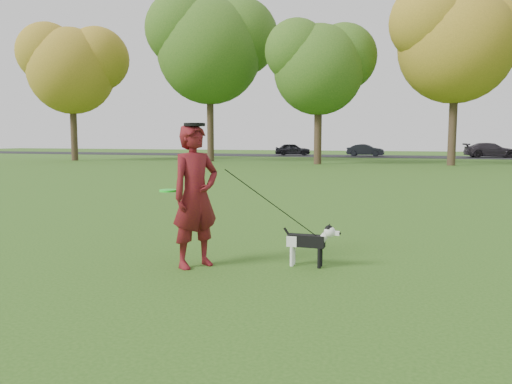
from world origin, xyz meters
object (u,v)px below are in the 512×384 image
(car_mid, at_px, (365,150))
(dog, at_px, (311,240))
(man, at_px, (195,196))
(car_right, at_px, (491,150))
(car_left, at_px, (293,149))

(car_mid, bearing_deg, dog, -173.48)
(man, distance_m, dog, 1.59)
(dog, distance_m, car_right, 40.30)
(man, xyz_separation_m, car_mid, (-1.80, 40.11, -0.36))
(car_right, bearing_deg, car_left, 80.96)
(car_left, xyz_separation_m, car_mid, (6.74, 0.00, -0.03))
(man, relative_size, car_mid, 0.56)
(dog, bearing_deg, car_left, 104.09)
(dog, relative_size, car_left, 0.23)
(dog, height_order, car_mid, car_mid)
(car_mid, xyz_separation_m, car_right, (10.31, 0.00, 0.08))
(car_left, bearing_deg, man, 174.61)
(car_left, xyz_separation_m, car_right, (17.06, 0.00, 0.05))
(car_left, distance_m, car_right, 17.06)
(man, relative_size, car_right, 0.43)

